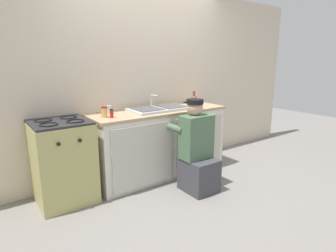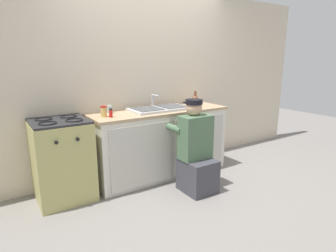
{
  "view_description": "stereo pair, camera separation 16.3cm",
  "coord_description": "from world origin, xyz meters",
  "views": [
    {
      "loc": [
        -2.05,
        -2.74,
        1.57
      ],
      "look_at": [
        0.0,
        0.1,
        0.72
      ],
      "focal_mm": 30.0,
      "sensor_mm": 36.0,
      "label": 1
    },
    {
      "loc": [
        -1.91,
        -2.83,
        1.57
      ],
      "look_at": [
        0.0,
        0.1,
        0.72
      ],
      "focal_mm": 30.0,
      "sensor_mm": 36.0,
      "label": 2
    }
  ],
  "objects": [
    {
      "name": "stove_range",
      "position": [
        -1.28,
        0.3,
        0.46
      ],
      "size": [
        0.6,
        0.62,
        0.93
      ],
      "color": "tan",
      "rests_on": "ground_plane"
    },
    {
      "name": "water_glass",
      "position": [
        -0.64,
        0.45,
        0.95
      ],
      "size": [
        0.06,
        0.06,
        0.1
      ],
      "color": "#ADC6CC",
      "rests_on": "countertop"
    },
    {
      "name": "sink_double_basin",
      "position": [
        0.0,
        0.3,
        0.92
      ],
      "size": [
        0.8,
        0.44,
        0.19
      ],
      "color": "silver",
      "rests_on": "countertop"
    },
    {
      "name": "plumber_person",
      "position": [
        0.1,
        -0.36,
        0.46
      ],
      "size": [
        0.42,
        0.61,
        1.1
      ],
      "color": "#3F3F47",
      "rests_on": "ground_plane"
    },
    {
      "name": "vase_decorative",
      "position": [
        0.5,
        0.18,
        0.99
      ],
      "size": [
        0.1,
        0.1,
        0.23
      ],
      "color": "brown",
      "rests_on": "countertop"
    },
    {
      "name": "condiment_jar",
      "position": [
        -0.78,
        0.27,
        0.96
      ],
      "size": [
        0.07,
        0.07,
        0.13
      ],
      "color": "#DBB760",
      "rests_on": "countertop"
    },
    {
      "name": "ground_plane",
      "position": [
        0.0,
        0.0,
        0.0
      ],
      "size": [
        12.0,
        12.0,
        0.0
      ],
      "primitive_type": "plane",
      "color": "gray"
    },
    {
      "name": "counter_cabinet",
      "position": [
        0.0,
        0.29,
        0.43
      ],
      "size": [
        1.84,
        0.62,
        0.87
      ],
      "color": "silver",
      "rests_on": "ground_plane"
    },
    {
      "name": "spice_bottle_red",
      "position": [
        -0.73,
        0.2,
        0.95
      ],
      "size": [
        0.04,
        0.04,
        0.1
      ],
      "color": "red",
      "rests_on": "countertop"
    },
    {
      "name": "countertop",
      "position": [
        0.0,
        0.3,
        0.88
      ],
      "size": [
        1.88,
        0.62,
        0.03
      ],
      "primitive_type": "cube",
      "color": "tan",
      "rests_on": "counter_cabinet"
    },
    {
      "name": "coffee_mug",
      "position": [
        0.58,
        0.33,
        0.95
      ],
      "size": [
        0.13,
        0.08,
        0.09
      ],
      "color": "#335699",
      "rests_on": "countertop"
    },
    {
      "name": "back_wall",
      "position": [
        0.0,
        0.65,
        1.25
      ],
      "size": [
        6.0,
        0.1,
        2.5
      ],
      "primitive_type": "cube",
      "color": "beige",
      "rests_on": "ground_plane"
    }
  ]
}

